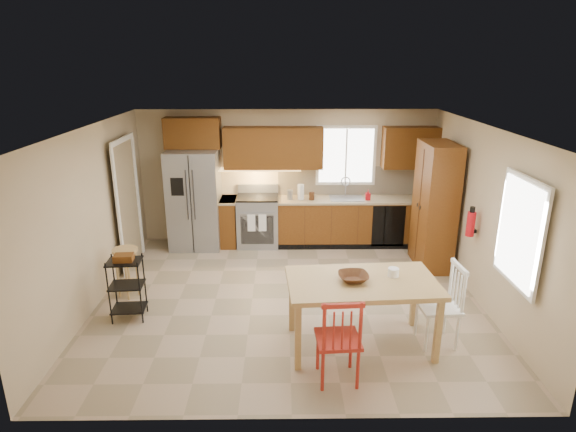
# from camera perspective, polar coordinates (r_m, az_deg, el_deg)

# --- Properties ---
(floor) EXTENTS (5.50, 5.50, 0.00)m
(floor) POSITION_cam_1_polar(r_m,az_deg,el_deg) (7.20, 0.08, -9.73)
(floor) COLOR tan
(floor) RESTS_ON ground
(ceiling) EXTENTS (5.50, 5.00, 0.02)m
(ceiling) POSITION_cam_1_polar(r_m,az_deg,el_deg) (6.43, 0.09, 10.38)
(ceiling) COLOR silver
(ceiling) RESTS_ON ground
(wall_back) EXTENTS (5.50, 0.02, 2.50)m
(wall_back) POSITION_cam_1_polar(r_m,az_deg,el_deg) (9.12, -0.12, 4.71)
(wall_back) COLOR #CCB793
(wall_back) RESTS_ON ground
(wall_front) EXTENTS (5.50, 0.02, 2.50)m
(wall_front) POSITION_cam_1_polar(r_m,az_deg,el_deg) (4.41, 0.50, -10.56)
(wall_front) COLOR #CCB793
(wall_front) RESTS_ON ground
(wall_left) EXTENTS (0.02, 5.00, 2.50)m
(wall_left) POSITION_cam_1_polar(r_m,az_deg,el_deg) (7.22, -22.30, -0.31)
(wall_left) COLOR #CCB793
(wall_left) RESTS_ON ground
(wall_right) EXTENTS (0.02, 5.00, 2.50)m
(wall_right) POSITION_cam_1_polar(r_m,az_deg,el_deg) (7.28, 22.26, -0.16)
(wall_right) COLOR #CCB793
(wall_right) RESTS_ON ground
(refrigerator) EXTENTS (0.92, 0.75, 1.82)m
(refrigerator) POSITION_cam_1_polar(r_m,az_deg,el_deg) (8.99, -11.00, 1.93)
(refrigerator) COLOR gray
(refrigerator) RESTS_ON floor
(range_stove) EXTENTS (0.76, 0.63, 0.92)m
(range_stove) POSITION_cam_1_polar(r_m,az_deg,el_deg) (9.05, -3.58, -0.64)
(range_stove) COLOR gray
(range_stove) RESTS_ON floor
(base_cabinet_narrow) EXTENTS (0.30, 0.60, 0.90)m
(base_cabinet_narrow) POSITION_cam_1_polar(r_m,az_deg,el_deg) (9.11, -7.03, -0.68)
(base_cabinet_narrow) COLOR brown
(base_cabinet_narrow) RESTS_ON floor
(base_cabinet_run) EXTENTS (2.92, 0.60, 0.90)m
(base_cabinet_run) POSITION_cam_1_polar(r_m,az_deg,el_deg) (9.16, 8.00, -0.62)
(base_cabinet_run) COLOR brown
(base_cabinet_run) RESTS_ON floor
(dishwasher) EXTENTS (0.60, 0.02, 0.78)m
(dishwasher) POSITION_cam_1_polar(r_m,az_deg,el_deg) (8.99, 11.80, -1.20)
(dishwasher) COLOR black
(dishwasher) RESTS_ON floor
(backsplash) EXTENTS (2.92, 0.03, 0.55)m
(backsplash) POSITION_cam_1_polar(r_m,az_deg,el_deg) (9.22, 7.95, 4.21)
(backsplash) COLOR beige
(backsplash) RESTS_ON wall_back
(upper_over_fridge) EXTENTS (1.00, 0.35, 0.55)m
(upper_over_fridge) POSITION_cam_1_polar(r_m,az_deg,el_deg) (8.93, -11.24, 9.64)
(upper_over_fridge) COLOR #5B330F
(upper_over_fridge) RESTS_ON wall_back
(upper_left_block) EXTENTS (1.80, 0.35, 0.75)m
(upper_left_block) POSITION_cam_1_polar(r_m,az_deg,el_deg) (8.83, -1.75, 8.07)
(upper_left_block) COLOR #5B330F
(upper_left_block) RESTS_ON wall_back
(upper_right_block) EXTENTS (1.00, 0.35, 0.75)m
(upper_right_block) POSITION_cam_1_polar(r_m,az_deg,el_deg) (9.13, 14.29, 7.86)
(upper_right_block) COLOR #5B330F
(upper_right_block) RESTS_ON wall_back
(window_back) EXTENTS (1.12, 0.04, 1.12)m
(window_back) POSITION_cam_1_polar(r_m,az_deg,el_deg) (9.09, 6.89, 7.12)
(window_back) COLOR white
(window_back) RESTS_ON wall_back
(sink) EXTENTS (0.62, 0.46, 0.16)m
(sink) POSITION_cam_1_polar(r_m,az_deg,el_deg) (9.01, 6.92, 1.84)
(sink) COLOR gray
(sink) RESTS_ON base_cabinet_run
(undercab_glow) EXTENTS (1.60, 0.30, 0.01)m
(undercab_glow) POSITION_cam_1_polar(r_m,az_deg,el_deg) (8.89, -3.67, 5.52)
(undercab_glow) COLOR #FFBF66
(undercab_glow) RESTS_ON wall_back
(soap_bottle) EXTENTS (0.09, 0.09, 0.19)m
(soap_bottle) POSITION_cam_1_polar(r_m,az_deg,el_deg) (8.93, 9.45, 2.49)
(soap_bottle) COLOR red
(soap_bottle) RESTS_ON base_cabinet_run
(paper_towel) EXTENTS (0.12, 0.12, 0.28)m
(paper_towel) POSITION_cam_1_polar(r_m,az_deg,el_deg) (8.84, 1.53, 2.86)
(paper_towel) COLOR white
(paper_towel) RESTS_ON base_cabinet_run
(canister_steel) EXTENTS (0.11, 0.11, 0.18)m
(canister_steel) POSITION_cam_1_polar(r_m,az_deg,el_deg) (8.85, 0.23, 2.55)
(canister_steel) COLOR gray
(canister_steel) RESTS_ON base_cabinet_run
(canister_wood) EXTENTS (0.10, 0.10, 0.14)m
(canister_wood) POSITION_cam_1_polar(r_m,az_deg,el_deg) (8.84, 2.83, 2.38)
(canister_wood) COLOR #472913
(canister_wood) RESTS_ON base_cabinet_run
(pantry) EXTENTS (0.50, 0.95, 2.10)m
(pantry) POSITION_cam_1_polar(r_m,az_deg,el_deg) (8.30, 16.99, 1.12)
(pantry) COLOR brown
(pantry) RESTS_ON floor
(fire_extinguisher) EXTENTS (0.12, 0.12, 0.36)m
(fire_extinguisher) POSITION_cam_1_polar(r_m,az_deg,el_deg) (7.42, 20.84, -0.90)
(fire_extinguisher) COLOR red
(fire_extinguisher) RESTS_ON wall_right
(window_right) EXTENTS (0.04, 1.02, 1.32)m
(window_right) POSITION_cam_1_polar(r_m,az_deg,el_deg) (6.21, 25.82, -1.74)
(window_right) COLOR white
(window_right) RESTS_ON wall_right
(doorway) EXTENTS (0.04, 0.95, 2.10)m
(doorway) POSITION_cam_1_polar(r_m,az_deg,el_deg) (8.42, -18.53, 1.20)
(doorway) COLOR #8C7A59
(doorway) RESTS_ON wall_left
(dining_table) EXTENTS (1.83, 1.11, 0.86)m
(dining_table) POSITION_cam_1_polar(r_m,az_deg,el_deg) (6.00, 8.61, -11.41)
(dining_table) COLOR tan
(dining_table) RESTS_ON floor
(chair_red) EXTENTS (0.52, 0.52, 1.04)m
(chair_red) POSITION_cam_1_polar(r_m,az_deg,el_deg) (5.35, 5.95, -14.12)
(chair_red) COLOR #AC251A
(chair_red) RESTS_ON floor
(chair_white) EXTENTS (0.52, 0.52, 1.04)m
(chair_white) POSITION_cam_1_polar(r_m,az_deg,el_deg) (6.22, 17.39, -10.04)
(chair_white) COLOR white
(chair_white) RESTS_ON floor
(table_bowl) EXTENTS (0.38, 0.38, 0.09)m
(table_bowl) POSITION_cam_1_polar(r_m,az_deg,el_deg) (5.78, 7.73, -7.64)
(table_bowl) COLOR #472913
(table_bowl) RESTS_ON dining_table
(table_jar) EXTENTS (0.16, 0.16, 0.17)m
(table_jar) POSITION_cam_1_polar(r_m,az_deg,el_deg) (5.95, 12.36, -6.75)
(table_jar) COLOR white
(table_jar) RESTS_ON dining_table
(bar_stool) EXTENTS (0.45, 0.45, 0.75)m
(bar_stool) POSITION_cam_1_polar(r_m,az_deg,el_deg) (7.50, -18.51, -6.38)
(bar_stool) COLOR tan
(bar_stool) RESTS_ON floor
(utility_cart) EXTENTS (0.46, 0.37, 0.88)m
(utility_cart) POSITION_cam_1_polar(r_m,az_deg,el_deg) (6.86, -18.52, -8.15)
(utility_cart) COLOR black
(utility_cart) RESTS_ON floor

